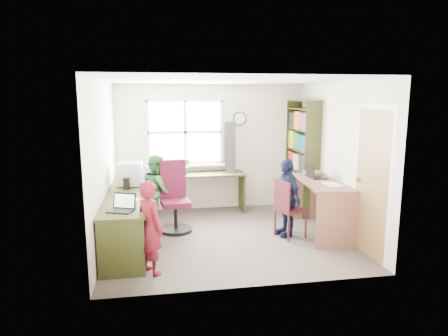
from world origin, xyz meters
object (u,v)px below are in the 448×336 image
(laptop_left, at_px, (122,207))
(person_navy, at_px, (286,197))
(crt_monitor, at_px, (130,174))
(person_green, at_px, (157,191))
(right_desk, at_px, (323,195))
(cd_tower, at_px, (230,147))
(bookshelf, at_px, (302,159))
(l_desk, at_px, (140,218))
(person_red, at_px, (150,227))
(wooden_chair, at_px, (287,207))
(laptop_right, at_px, (314,175))
(swivel_chair, at_px, (175,201))
(potted_plant, at_px, (186,166))

(laptop_left, distance_m, person_navy, 2.56)
(crt_monitor, bearing_deg, person_green, 18.24)
(right_desk, xyz_separation_m, cd_tower, (-1.24, 1.47, 0.62))
(bookshelf, bearing_deg, cd_tower, 168.57)
(crt_monitor, bearing_deg, l_desk, -72.54)
(l_desk, xyz_separation_m, cd_tower, (1.63, 1.74, 0.77))
(person_green, bearing_deg, person_red, 166.84)
(person_navy, bearing_deg, cd_tower, -169.59)
(crt_monitor, height_order, person_green, person_green)
(wooden_chair, xyz_separation_m, person_green, (-1.97, 0.86, 0.12))
(person_navy, bearing_deg, laptop_right, 107.49)
(bookshelf, distance_m, person_navy, 1.50)
(laptop_left, relative_size, person_navy, 0.31)
(crt_monitor, xyz_separation_m, person_navy, (2.42, -0.65, -0.33))
(person_red, relative_size, person_navy, 0.96)
(crt_monitor, relative_size, person_navy, 0.34)
(l_desk, distance_m, swivel_chair, 0.93)
(right_desk, bearing_deg, person_navy, -169.10)
(right_desk, xyz_separation_m, bookshelf, (0.08, 1.20, 0.39))
(cd_tower, relative_size, person_navy, 0.78)
(bookshelf, xyz_separation_m, person_navy, (-0.72, -1.25, -0.39))
(laptop_left, bearing_deg, person_red, -13.44)
(cd_tower, relative_size, potted_plant, 3.46)
(person_green, bearing_deg, cd_tower, -70.74)
(laptop_left, xyz_separation_m, potted_plant, (0.97, 2.30, 0.09))
(l_desk, distance_m, laptop_right, 2.90)
(potted_plant, distance_m, person_red, 2.64)
(swivel_chair, relative_size, person_green, 0.93)
(laptop_left, bearing_deg, cd_tower, 74.19)
(bookshelf, height_order, crt_monitor, bookshelf)
(swivel_chair, bearing_deg, l_desk, -131.17)
(potted_plant, bearing_deg, right_desk, -34.73)
(person_red, bearing_deg, l_desk, -23.63)
(wooden_chair, relative_size, person_green, 0.74)
(crt_monitor, bearing_deg, person_red, -72.93)
(right_desk, bearing_deg, swivel_chair, 174.54)
(laptop_right, height_order, cd_tower, cd_tower)
(right_desk, height_order, bookshelf, bookshelf)
(laptop_right, bearing_deg, bookshelf, -9.54)
(swivel_chair, height_order, laptop_left, swivel_chair)
(bookshelf, xyz_separation_m, laptop_left, (-3.14, -2.06, -0.20))
(wooden_chair, bearing_deg, laptop_right, 16.46)
(laptop_right, height_order, potted_plant, laptop_right)
(l_desk, xyz_separation_m, laptop_left, (-0.18, -0.59, 0.34))
(swivel_chair, height_order, person_green, person_green)
(laptop_right, distance_m, cd_tower, 1.72)
(potted_plant, bearing_deg, person_red, -103.97)
(wooden_chair, relative_size, laptop_right, 2.63)
(l_desk, distance_m, wooden_chair, 2.23)
(laptop_right, xyz_separation_m, person_navy, (-0.58, -0.32, -0.28))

